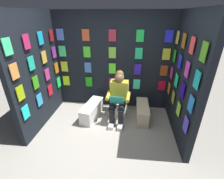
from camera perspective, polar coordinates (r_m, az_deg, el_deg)
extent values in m
plane|color=#9E998E|center=(3.10, -4.25, -22.24)|extent=(30.00, 30.00, 0.00)
cube|color=black|center=(4.01, 0.27, 9.69)|extent=(2.96, 0.10, 2.39)
cube|color=#E2F11F|center=(4.43, -16.14, 3.08)|extent=(0.17, 0.01, 0.26)
cube|color=#1AAA13|center=(4.23, -8.32, 2.76)|extent=(0.17, 0.01, 0.26)
cube|color=#BD2D82|center=(4.11, 0.11, 2.35)|extent=(0.17, 0.01, 0.26)
cube|color=#40EDC4|center=(4.08, 8.84, 1.88)|extent=(0.17, 0.01, 0.26)
cube|color=#BB0B31|center=(4.15, 17.46, 1.36)|extent=(0.17, 0.01, 0.26)
cube|color=#C4EA32|center=(4.30, -16.78, 7.91)|extent=(0.17, 0.01, 0.26)
cube|color=#4073BD|center=(4.09, -8.67, 7.83)|extent=(0.17, 0.01, 0.26)
cube|color=#58ED27|center=(3.97, 0.11, 7.56)|extent=(0.17, 0.01, 0.26)
cube|color=#341DBC|center=(3.94, 9.22, 7.10)|extent=(0.17, 0.01, 0.26)
cube|color=#8F3D16|center=(4.01, 18.20, 6.48)|extent=(0.17, 0.01, 0.26)
cube|color=#3EEF7B|center=(4.21, -17.47, 13.00)|extent=(0.17, 0.01, 0.26)
cube|color=#44D129|center=(3.99, -9.05, 13.20)|extent=(0.17, 0.01, 0.26)
cube|color=#78C63F|center=(3.87, 0.12, 13.11)|extent=(0.17, 0.01, 0.26)
cube|color=#23D183|center=(3.84, 9.64, 12.67)|extent=(0.17, 0.01, 0.26)
cube|color=gold|center=(3.91, 18.99, 11.90)|extent=(0.17, 0.01, 0.26)
cube|color=#4874E9|center=(4.15, -18.21, 18.28)|extent=(0.17, 0.01, 0.26)
cube|color=#C9542D|center=(3.93, -9.46, 18.80)|extent=(0.17, 0.01, 0.26)
cube|color=#A7263B|center=(3.80, 0.12, 18.90)|extent=(0.17, 0.01, 0.26)
cube|color=green|center=(3.77, 10.09, 18.48)|extent=(0.17, 0.01, 0.26)
cube|color=#2026E6|center=(3.85, 19.86, 17.56)|extent=(0.17, 0.01, 0.26)
cube|color=black|center=(3.26, 24.84, 3.43)|extent=(0.10, 1.75, 2.39)
cube|color=orange|center=(4.06, 19.80, 0.44)|extent=(0.01, 0.17, 0.26)
cube|color=#9FB139|center=(3.65, 21.13, -2.66)|extent=(0.01, 0.17, 0.26)
cube|color=#A1E945|center=(3.26, 22.81, -6.53)|extent=(0.01, 0.17, 0.26)
cube|color=#5744EA|center=(2.89, 24.96, -11.42)|extent=(0.01, 0.17, 0.26)
cube|color=#D43D99|center=(3.92, 20.64, 5.64)|extent=(0.01, 0.17, 0.26)
cube|color=#23ED9A|center=(3.49, 22.14, 3.03)|extent=(0.01, 0.17, 0.26)
cube|color=#280CBA|center=(3.08, 24.03, -0.31)|extent=(0.01, 0.17, 0.26)
cube|color=#2580DD|center=(2.68, 26.50, -4.65)|extent=(0.01, 0.17, 0.26)
cube|color=green|center=(3.81, 21.56, 11.18)|extent=(0.01, 0.17, 0.26)
cube|color=#222BE8|center=(3.37, 23.24, 9.18)|extent=(0.01, 0.17, 0.26)
cube|color=#D13FBB|center=(2.94, 25.39, 6.58)|extent=(0.01, 0.17, 0.26)
cube|color=#1BB6B9|center=(2.53, 28.22, 3.09)|extent=(0.01, 0.17, 0.26)
cube|color=#E7CB4B|center=(3.75, 22.56, 16.97)|extent=(0.01, 0.17, 0.26)
cube|color=#AA6A1B|center=(3.30, 24.45, 15.70)|extent=(0.01, 0.17, 0.26)
cube|color=#EF474A|center=(2.86, 26.90, 14.00)|extent=(0.01, 0.17, 0.26)
cube|color=#4D9923|center=(2.43, 30.17, 11.66)|extent=(0.01, 0.17, 0.26)
cube|color=black|center=(3.67, -25.43, 5.64)|extent=(0.10, 1.75, 2.39)
cube|color=#1EF1E3|center=(3.32, -28.61, -7.20)|extent=(0.01, 0.17, 0.26)
cube|color=#33A8ED|center=(3.64, -24.62, -3.38)|extent=(0.01, 0.17, 0.26)
cube|color=red|center=(4.00, -21.33, -0.20)|extent=(0.01, 0.17, 0.26)
cube|color=#1AEC57|center=(4.38, -18.60, 2.45)|extent=(0.01, 0.17, 0.26)
cube|color=#A5CA12|center=(3.14, -30.09, -1.13)|extent=(0.01, 0.17, 0.26)
cube|color=green|center=(3.49, -25.78, 2.29)|extent=(0.01, 0.17, 0.26)
cube|color=#CB3C8B|center=(3.86, -22.25, 5.06)|extent=(0.01, 0.17, 0.26)
cube|color=orange|center=(4.25, -19.34, 7.33)|extent=(0.01, 0.17, 0.26)
cube|color=#ED9746|center=(3.01, -31.72, 5.57)|extent=(0.01, 0.17, 0.26)
cube|color=#22C4AB|center=(3.37, -27.05, 8.42)|extent=(0.01, 0.17, 0.26)
cube|color=gold|center=(3.75, -23.26, 10.67)|extent=(0.01, 0.17, 0.26)
cube|color=purple|center=(4.15, -20.14, 12.46)|extent=(0.01, 0.17, 0.26)
cube|color=#43EE96|center=(2.93, -33.52, 12.76)|extent=(0.01, 0.17, 0.26)
cube|color=#C52863|center=(3.29, -28.45, 14.91)|extent=(0.01, 0.17, 0.26)
cube|color=#1AACEB|center=(3.68, -24.35, 16.54)|extent=(0.01, 0.17, 0.26)
cube|color=maroon|center=(4.09, -21.00, 17.80)|extent=(0.01, 0.17, 0.26)
cylinder|color=white|center=(3.90, 2.53, -6.90)|extent=(0.38, 0.38, 0.40)
cylinder|color=white|center=(3.79, 2.59, -4.20)|extent=(0.41, 0.41, 0.02)
cube|color=white|center=(3.94, 3.20, -0.23)|extent=(0.39, 0.20, 0.36)
cylinder|color=white|center=(3.86, 3.01, -0.80)|extent=(0.39, 0.09, 0.39)
cube|color=gold|center=(3.64, 2.63, -0.72)|extent=(0.41, 0.24, 0.52)
sphere|color=brown|center=(3.47, 2.68, 4.32)|extent=(0.21, 0.21, 0.21)
sphere|color=olive|center=(3.47, 2.77, 5.55)|extent=(0.17, 0.17, 0.17)
cylinder|color=black|center=(3.57, 3.67, -5.78)|extent=(0.17, 0.41, 0.15)
cylinder|color=black|center=(3.60, 0.50, -5.48)|extent=(0.17, 0.41, 0.15)
cylinder|color=black|center=(3.55, 3.18, -10.40)|extent=(0.12, 0.12, 0.42)
cylinder|color=black|center=(3.57, -0.05, -10.06)|extent=(0.12, 0.12, 0.42)
cube|color=white|center=(3.60, 2.98, -13.10)|extent=(0.13, 0.27, 0.09)
cube|color=white|center=(3.63, -0.23, -12.75)|extent=(0.13, 0.27, 0.09)
cylinder|color=gold|center=(3.47, 5.78, -2.70)|extent=(0.10, 0.31, 0.13)
cylinder|color=gold|center=(3.53, -1.35, -2.07)|extent=(0.10, 0.31, 0.13)
cube|color=teal|center=(3.36, 1.76, -3.89)|extent=(0.31, 0.15, 0.23)
cube|color=white|center=(3.89, -7.28, -7.75)|extent=(0.41, 0.83, 0.34)
cube|color=white|center=(3.79, -7.43, -5.43)|extent=(0.43, 0.86, 0.03)
cube|color=beige|center=(3.87, 10.82, -8.12)|extent=(0.27, 0.75, 0.35)
cube|color=beige|center=(3.77, 11.06, -5.69)|extent=(0.28, 0.78, 0.03)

